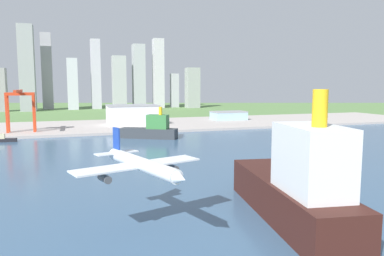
{
  "coord_description": "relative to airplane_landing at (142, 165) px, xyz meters",
  "views": [
    {
      "loc": [
        -37.14,
        61.96,
        48.09
      ],
      "look_at": [
        16.91,
        223.49,
        28.18
      ],
      "focal_mm": 34.52,
      "sensor_mm": 36.0,
      "label": 1
    }
  ],
  "objects": [
    {
      "name": "ground_plane",
      "position": [
        15.76,
        123.6,
        -22.82
      ],
      "size": [
        2400.0,
        2400.0,
        0.0
      ],
      "primitive_type": "plane",
      "color": "#577D44"
    },
    {
      "name": "water_bay",
      "position": [
        15.76,
        63.6,
        -22.75
      ],
      "size": [
        840.0,
        360.0,
        0.15
      ],
      "primitive_type": "cube",
      "color": "#385675",
      "rests_on": "ground"
    },
    {
      "name": "industrial_pier",
      "position": [
        15.76,
        313.6,
        -21.57
      ],
      "size": [
        840.0,
        140.0,
        2.5
      ],
      "primitive_type": "cube",
      "color": "#AAA19B",
      "rests_on": "ground"
    },
    {
      "name": "airplane_landing",
      "position": [
        0.0,
        0.0,
        0.0
      ],
      "size": [
        43.82,
        46.56,
        14.25
      ],
      "color": "silver"
    },
    {
      "name": "cargo_ship",
      "position": [
        51.91,
        -7.87,
        -9.83
      ],
      "size": [
        30.42,
        77.71,
        46.68
      ],
      "color": "#381914",
      "rests_on": "water_bay"
    },
    {
      "name": "container_barge",
      "position": [
        48.68,
        210.55,
        -14.88
      ],
      "size": [
        51.23,
        37.35,
        28.56
      ],
      "color": "#2D3338",
      "rests_on": "water_bay"
    },
    {
      "name": "tugboat_small",
      "position": [
        -75.33,
        228.68,
        -20.13
      ],
      "size": [
        19.94,
        5.03,
        9.28
      ],
      "color": "black",
      "rests_on": "water_bay"
    },
    {
      "name": "port_crane_red",
      "position": [
        -65.62,
        273.96,
        9.62
      ],
      "size": [
        26.1,
        47.48,
        41.13
      ],
      "color": "red",
      "rests_on": "industrial_pier"
    },
    {
      "name": "warehouse_main",
      "position": [
        48.28,
        312.08,
        -8.91
      ],
      "size": [
        57.5,
        40.47,
        22.77
      ],
      "color": "silver",
      "rests_on": "industrial_pier"
    },
    {
      "name": "warehouse_annex",
      "position": [
        178.1,
        329.41,
        -14.66
      ],
      "size": [
        44.47,
        26.81,
        11.28
      ],
      "color": "#99BCD1",
      "rests_on": "industrial_pier"
    },
    {
      "name": "distant_skyline",
      "position": [
        42.06,
        644.89,
        39.28
      ],
      "size": [
        392.1,
        69.27,
        156.1
      ],
      "color": "gray",
      "rests_on": "ground"
    }
  ]
}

